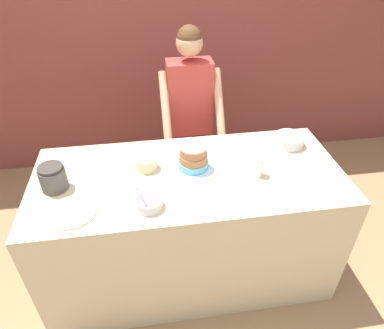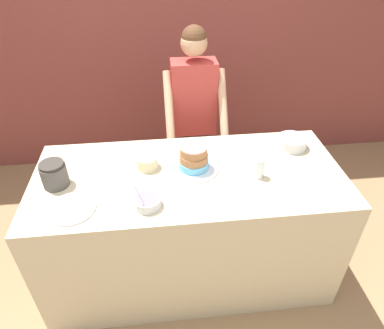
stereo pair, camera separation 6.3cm
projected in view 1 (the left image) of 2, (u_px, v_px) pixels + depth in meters
ground_plane at (198, 318)px, 2.28m from camera, size 14.00×14.00×0.00m
wall_back at (164, 35)px, 3.08m from camera, size 10.00×0.05×2.60m
counter at (189, 226)px, 2.35m from camera, size 1.89×0.84×0.90m
person_baker at (190, 107)px, 2.65m from camera, size 0.46×0.43×1.58m
cake at (193, 159)px, 2.09m from camera, size 0.32×0.32×0.17m
frosting_bowl_pink at (289, 140)px, 2.32m from camera, size 0.20×0.20×0.08m
frosting_bowl_purple at (149, 203)px, 1.82m from camera, size 0.15×0.15×0.18m
frosting_bowl_white at (146, 163)px, 2.10m from camera, size 0.13×0.13×0.14m
drinking_glass at (259, 166)px, 2.04m from camera, size 0.06×0.06×0.13m
ceramic_plate at (73, 212)px, 1.81m from camera, size 0.26×0.26×0.01m
stoneware_jar at (53, 178)px, 1.93m from camera, size 0.15×0.15×0.15m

